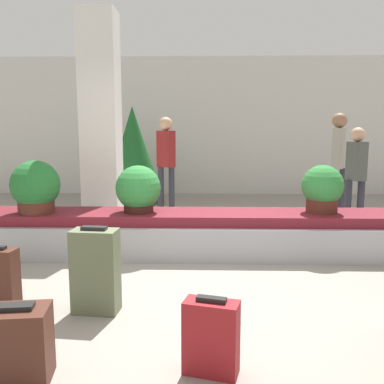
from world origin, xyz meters
name	(u,v)px	position (x,y,z in m)	size (l,w,h in m)	color
ground_plane	(188,298)	(0.00, 0.00, 0.00)	(18.00, 18.00, 0.00)	gray
back_wall	(198,126)	(0.00, 6.41, 1.60)	(18.00, 0.06, 3.20)	beige
carousel	(192,234)	(0.00, 1.44, 0.25)	(7.10, 0.85, 0.53)	#9E9EA3
pillar	(101,125)	(-1.34, 2.46, 1.60)	(0.52, 0.52, 3.20)	silver
suitcase_3	(211,337)	(0.19, -1.21, 0.24)	(0.38, 0.25, 0.51)	maroon
suitcase_4	(96,271)	(-0.77, -0.30, 0.36)	(0.40, 0.25, 0.75)	#5B6647
suitcase_5	(18,345)	(-1.00, -1.33, 0.24)	(0.41, 0.32, 0.50)	#472319
potted_plant_0	(322,189)	(1.60, 1.46, 0.82)	(0.51, 0.51, 0.58)	#4C2319
potted_plant_1	(35,188)	(-1.90, 1.33, 0.84)	(0.59, 0.59, 0.65)	#4C2319
potted_plant_2	(138,190)	(-0.66, 1.41, 0.81)	(0.56, 0.56, 0.58)	#381914
traveler_0	(338,155)	(2.46, 3.67, 1.11)	(0.31, 0.37, 1.82)	#282833
traveler_1	(356,169)	(2.52, 2.94, 0.93)	(0.31, 0.35, 1.57)	#282833
traveler_2	(166,155)	(-0.55, 4.14, 1.06)	(0.36, 0.34, 1.76)	#282833
decorated_tree	(133,151)	(-1.32, 5.07, 1.09)	(1.18, 1.18, 2.01)	#4C331E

